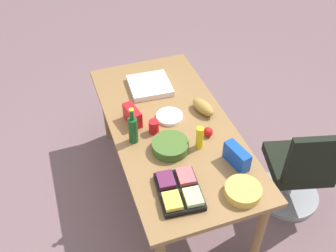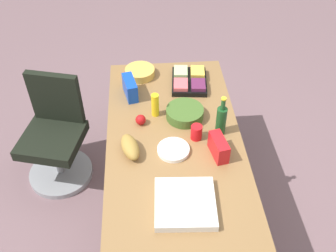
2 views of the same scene
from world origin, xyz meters
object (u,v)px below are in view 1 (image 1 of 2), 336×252
Objects in this scene: pizza_box at (150,86)px; red_solo_cup at (154,127)px; paper_plate_stack at (169,117)px; bread_loaf at (203,107)px; salad_bowl at (170,146)px; chip_bag_blue at (237,156)px; apple_red at (208,132)px; mustard_bottle at (200,138)px; chip_bag_red at (132,115)px; chip_bowl at (243,191)px; wine_bottle at (133,129)px; conference_table at (171,133)px; office_chair at (297,174)px; fruit_platter at (179,190)px.

red_solo_cup is at bearing 169.46° from pizza_box.
red_solo_cup is 0.50× the size of paper_plate_stack.
salad_bowl is at bearing 129.06° from bread_loaf.
bread_loaf is 1.09× the size of chip_bag_blue.
mustard_bottle is at bearing 129.48° from apple_red.
bread_loaf is 0.59m from chip_bag_red.
bread_loaf reaches higher than chip_bowl.
bread_loaf is 0.76× the size of wine_bottle.
wine_bottle is (-0.16, 0.35, 0.11)m from paper_plate_stack.
apple_red is at bearing -50.52° from mustard_bottle.
wine_bottle is at bearing 155.96° from pizza_box.
office_chair is at bearing -117.10° from conference_table.
pizza_box reaches higher than paper_plate_stack.
paper_plate_stack is (-0.45, -0.03, -0.01)m from pizza_box.
red_solo_cup is (0.47, 1.12, 0.48)m from office_chair.
fruit_platter is at bearing 165.07° from conference_table.
pizza_box is at bearing -33.70° from chip_bag_red.
apple_red is at bearing 12.24° from chip_bag_blue.
paper_plate_stack is 0.41m from mustard_bottle.
bread_loaf is at bearing -15.34° from apple_red.
red_solo_cup is 0.40× the size of salad_bowl.
pizza_box is at bearing -13.85° from red_solo_cup.
conference_table is 7.87× the size of chip_bowl.
chip_bag_red is at bearing 24.90° from salad_bowl.
fruit_platter is 0.78m from paper_plate_stack.
chip_bag_red is at bearing 80.51° from paper_plate_stack.
conference_table is 9.78× the size of chip_bag_red.
bread_loaf is at bearing -0.32° from chip_bag_blue.
salad_bowl is at bearing 161.61° from paper_plate_stack.
office_chair is 1.31m from red_solo_cup.
chip_bag_blue is 0.90m from chip_bag_red.
mustard_bottle is (-0.27, -0.27, 0.04)m from red_solo_cup.
pizza_box is 1.64× the size of paper_plate_stack.
conference_table is at bearing -78.95° from red_solo_cup.
conference_table is at bearing 103.28° from bread_loaf.
wine_bottle is (-0.04, 0.18, 0.07)m from red_solo_cup.
fruit_platter is at bearing 138.18° from apple_red.
fruit_platter is at bearing 103.84° from chip_bag_blue.
pizza_box is 3.27× the size of red_solo_cup.
chip_bag_red reaches higher than bread_loaf.
bread_loaf is 1.28× the size of mustard_bottle.
red_solo_cup is (0.63, -0.02, 0.02)m from fruit_platter.
chip_bag_blue is 1.17× the size of mustard_bottle.
mustard_bottle is 0.94× the size of chip_bag_red.
wine_bottle is 0.50m from mustard_bottle.
office_chair is 0.99m from bread_loaf.
apple_red is 0.35× the size of chip_bag_blue.
salad_bowl is (-0.34, 0.11, 0.02)m from paper_plate_stack.
wine_bottle is at bearing 115.05° from paper_plate_stack.
bread_loaf is at bearing -33.39° from fruit_platter.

